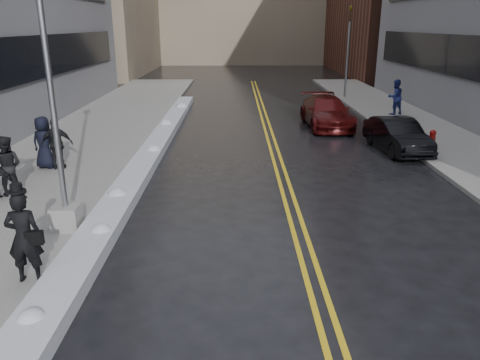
{
  "coord_description": "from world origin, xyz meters",
  "views": [
    {
      "loc": [
        0.9,
        -8.74,
        5.0
      ],
      "look_at": [
        1.0,
        2.32,
        1.3
      ],
      "focal_mm": 35.0,
      "sensor_mm": 36.0,
      "label": 1
    }
  ],
  "objects_px": {
    "pedestrian_b": "(7,166)",
    "pedestrian_d": "(57,144)",
    "traffic_signal": "(348,49)",
    "pedestrian_c": "(44,143)",
    "fire_hydrant": "(432,138)",
    "pedestrian_east": "(395,97)",
    "pedestrian_fedora": "(24,237)",
    "car_black": "(397,135)",
    "lamppost": "(56,135)",
    "car_maroon": "(326,112)"
  },
  "relations": [
    {
      "from": "pedestrian_b",
      "to": "pedestrian_d",
      "type": "relative_size",
      "value": 0.99
    },
    {
      "from": "traffic_signal",
      "to": "pedestrian_c",
      "type": "distance_m",
      "value": 22.19
    },
    {
      "from": "fire_hydrant",
      "to": "pedestrian_east",
      "type": "xyz_separation_m",
      "value": [
        0.81,
        7.41,
        0.57
      ]
    },
    {
      "from": "pedestrian_b",
      "to": "pedestrian_fedora",
      "type": "bearing_deg",
      "value": 114.3
    },
    {
      "from": "pedestrian_fedora",
      "to": "car_black",
      "type": "height_order",
      "value": "pedestrian_fedora"
    },
    {
      "from": "pedestrian_b",
      "to": "car_black",
      "type": "distance_m",
      "value": 14.4
    },
    {
      "from": "lamppost",
      "to": "fire_hydrant",
      "type": "xyz_separation_m",
      "value": [
        12.3,
        8.0,
        -1.98
      ]
    },
    {
      "from": "traffic_signal",
      "to": "car_maroon",
      "type": "relative_size",
      "value": 1.17
    },
    {
      "from": "fire_hydrant",
      "to": "pedestrian_d",
      "type": "height_order",
      "value": "pedestrian_d"
    },
    {
      "from": "fire_hydrant",
      "to": "traffic_signal",
      "type": "bearing_deg",
      "value": 92.05
    },
    {
      "from": "pedestrian_b",
      "to": "car_black",
      "type": "xyz_separation_m",
      "value": [
        13.32,
        5.44,
        -0.37
      ]
    },
    {
      "from": "car_maroon",
      "to": "pedestrian_d",
      "type": "bearing_deg",
      "value": -146.12
    },
    {
      "from": "fire_hydrant",
      "to": "car_maroon",
      "type": "xyz_separation_m",
      "value": [
        -3.5,
        4.81,
        0.2
      ]
    },
    {
      "from": "pedestrian_b",
      "to": "pedestrian_east",
      "type": "distance_m",
      "value": 20.31
    },
    {
      "from": "fire_hydrant",
      "to": "car_maroon",
      "type": "bearing_deg",
      "value": 126.03
    },
    {
      "from": "traffic_signal",
      "to": "pedestrian_c",
      "type": "bearing_deg",
      "value": -130.39
    },
    {
      "from": "traffic_signal",
      "to": "pedestrian_d",
      "type": "bearing_deg",
      "value": -129.21
    },
    {
      "from": "fire_hydrant",
      "to": "pedestrian_c",
      "type": "relative_size",
      "value": 0.4
    },
    {
      "from": "lamppost",
      "to": "pedestrian_c",
      "type": "distance_m",
      "value": 5.95
    },
    {
      "from": "pedestrian_fedora",
      "to": "car_maroon",
      "type": "relative_size",
      "value": 0.36
    },
    {
      "from": "fire_hydrant",
      "to": "pedestrian_east",
      "type": "height_order",
      "value": "pedestrian_east"
    },
    {
      "from": "pedestrian_fedora",
      "to": "car_black",
      "type": "relative_size",
      "value": 0.45
    },
    {
      "from": "fire_hydrant",
      "to": "pedestrian_b",
      "type": "xyz_separation_m",
      "value": [
        -14.82,
        -5.55,
        0.49
      ]
    },
    {
      "from": "lamppost",
      "to": "pedestrian_d",
      "type": "distance_m",
      "value": 5.66
    },
    {
      "from": "car_black",
      "to": "pedestrian_d",
      "type": "bearing_deg",
      "value": -173.41
    },
    {
      "from": "pedestrian_b",
      "to": "pedestrian_east",
      "type": "height_order",
      "value": "pedestrian_east"
    },
    {
      "from": "pedestrian_east",
      "to": "pedestrian_c",
      "type": "bearing_deg",
      "value": 13.45
    },
    {
      "from": "fire_hydrant",
      "to": "pedestrian_c",
      "type": "bearing_deg",
      "value": -169.27
    },
    {
      "from": "pedestrian_c",
      "to": "car_black",
      "type": "distance_m",
      "value": 13.57
    },
    {
      "from": "pedestrian_b",
      "to": "pedestrian_east",
      "type": "bearing_deg",
      "value": -144.0
    },
    {
      "from": "traffic_signal",
      "to": "car_maroon",
      "type": "height_order",
      "value": "traffic_signal"
    },
    {
      "from": "lamppost",
      "to": "pedestrian_fedora",
      "type": "distance_m",
      "value": 2.88
    },
    {
      "from": "pedestrian_fedora",
      "to": "pedestrian_east",
      "type": "bearing_deg",
      "value": -131.08
    },
    {
      "from": "traffic_signal",
      "to": "pedestrian_d",
      "type": "relative_size",
      "value": 3.33
    },
    {
      "from": "traffic_signal",
      "to": "pedestrian_b",
      "type": "xyz_separation_m",
      "value": [
        -14.32,
        -19.55,
        -2.36
      ]
    },
    {
      "from": "car_black",
      "to": "traffic_signal",
      "type": "bearing_deg",
      "value": 80.17
    },
    {
      "from": "pedestrian_fedora",
      "to": "fire_hydrant",
      "type": "bearing_deg",
      "value": -144.39
    },
    {
      "from": "pedestrian_east",
      "to": "car_black",
      "type": "bearing_deg",
      "value": 53.18
    },
    {
      "from": "pedestrian_fedora",
      "to": "car_black",
      "type": "xyz_separation_m",
      "value": [
        10.7,
        10.38,
        -0.41
      ]
    },
    {
      "from": "lamppost",
      "to": "traffic_signal",
      "type": "height_order",
      "value": "lamppost"
    },
    {
      "from": "lamppost",
      "to": "pedestrian_b",
      "type": "relative_size",
      "value": 4.27
    },
    {
      "from": "pedestrian_fedora",
      "to": "traffic_signal",
      "type": "bearing_deg",
      "value": -120.61
    },
    {
      "from": "pedestrian_fedora",
      "to": "pedestrian_b",
      "type": "relative_size",
      "value": 1.04
    },
    {
      "from": "car_maroon",
      "to": "pedestrian_b",
      "type": "bearing_deg",
      "value": -139.25
    },
    {
      "from": "lamppost",
      "to": "pedestrian_d",
      "type": "relative_size",
      "value": 4.23
    },
    {
      "from": "pedestrian_d",
      "to": "car_maroon",
      "type": "bearing_deg",
      "value": -152.11
    },
    {
      "from": "traffic_signal",
      "to": "pedestrian_fedora",
      "type": "distance_m",
      "value": 27.24
    },
    {
      "from": "car_black",
      "to": "fire_hydrant",
      "type": "bearing_deg",
      "value": -1.5
    },
    {
      "from": "pedestrian_b",
      "to": "pedestrian_c",
      "type": "distance_m",
      "value": 2.74
    },
    {
      "from": "pedestrian_fedora",
      "to": "pedestrian_b",
      "type": "bearing_deg",
      "value": -67.11
    }
  ]
}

